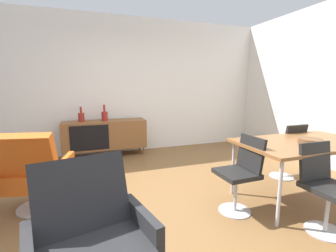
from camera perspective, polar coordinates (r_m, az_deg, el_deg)
The scene contains 12 objects.
ground_plane at distance 2.92m, azimuth -2.45°, elevation -19.02°, with size 8.32×8.32×0.00m, color brown.
wall_back at distance 5.10m, azimuth -11.25°, elevation 9.55°, with size 6.80×0.12×2.80m, color white.
sideboard at distance 4.86m, azimuth -15.05°, elevation -2.02°, with size 1.60×0.45×0.72m.
vase_cobalt at distance 4.80m, azimuth -15.16°, elevation 2.47°, with size 0.12×0.12×0.32m.
vase_sculptural_dark at distance 4.79m, azimuth -20.33°, elevation 2.11°, with size 0.11×0.11×0.29m.
dining_table at distance 3.31m, azimuth 30.06°, elevation -3.93°, with size 1.60×0.90×0.74m.
wooden_bowl_on_table at distance 3.20m, azimuth 31.31°, elevation -3.15°, with size 0.26×0.26×0.06m, color brown.
dining_chair_front_left at distance 2.78m, azimuth 33.71°, elevation -11.67°, with size 0.40×0.43×0.86m.
dining_chair_near_window at distance 2.78m, azimuth 17.36°, elevation -10.41°, with size 0.44×0.41×0.86m.
dining_chair_back_right at distance 3.98m, azimuth 27.00°, elevation -4.93°, with size 0.41×0.43×0.86m.
lounge_chair_red at distance 3.04m, azimuth -29.89°, elevation -9.60°, with size 0.81×0.76×0.95m.
armchair_black_shell at distance 1.70m, azimuth -18.54°, elevation -24.42°, with size 0.81×0.77×0.95m.
Camera 1 is at (-0.74, -2.45, 1.41)m, focal length 25.07 mm.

